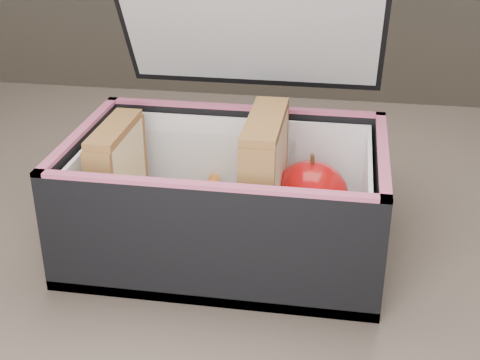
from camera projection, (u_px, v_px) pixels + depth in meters
The scene contains 8 objects.
kitchen_table at pixel (240, 308), 0.68m from camera, with size 1.20×0.80×0.75m.
lunch_bag at pixel (228, 188), 0.59m from camera, with size 0.27×0.27×0.26m.
plastic_tub at pixel (191, 197), 0.60m from camera, with size 0.18×0.13×0.07m, color white, non-canonical shape.
sandwich_left at pixel (118, 176), 0.60m from camera, with size 0.02×0.09×0.10m.
sandwich_right at pixel (264, 179), 0.58m from camera, with size 0.03×0.10×0.11m.
carrot_sticks at pixel (191, 215), 0.60m from camera, with size 0.06×0.15×0.03m.
paper_napkin at pixel (309, 231), 0.61m from camera, with size 0.07×0.08×0.01m, color white.
red_apple at pixel (311, 196), 0.59m from camera, with size 0.08×0.08×0.07m.
Camera 1 is at (0.09, -0.55, 1.07)m, focal length 50.00 mm.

